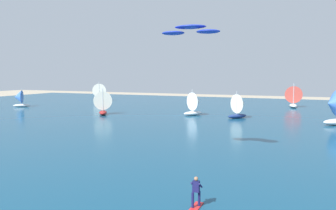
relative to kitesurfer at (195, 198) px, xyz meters
The scene contains 10 objects.
ocean 37.95m from the kitesurfer, 95.22° to the left, with size 160.00×90.00×0.10m, color navy.
kitesurfer is the anchor object (origin of this frame).
kite 13.95m from the kitesurfer, 110.13° to the left, with size 4.83×1.73×0.72m.
sailboat_heeled_over 39.45m from the kitesurfer, 107.48° to the left, with size 3.72×3.98×4.42m.
sailboat_near_shore 58.48m from the kitesurfer, 86.70° to the left, with size 3.85×4.46×5.09m.
sailboat_mid_right 37.05m from the kitesurfer, 96.36° to the left, with size 3.73×3.88×4.33m.
sailboat_mid_left 72.40m from the kitesurfer, 127.93° to the left, with size 4.06×4.55×5.11m.
sailboat_anchored_offshore 42.46m from the kitesurfer, 129.92° to the left, with size 3.73×4.10×4.55m.
sailboat_far_right 63.07m from the kitesurfer, 144.46° to the left, with size 3.64×3.36×4.04m.
sailboat_center_horizon 35.46m from the kitesurfer, 74.76° to the left, with size 5.06×4.80×5.63m.
Camera 1 is at (8.39, -2.03, 7.12)m, focal length 34.79 mm.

